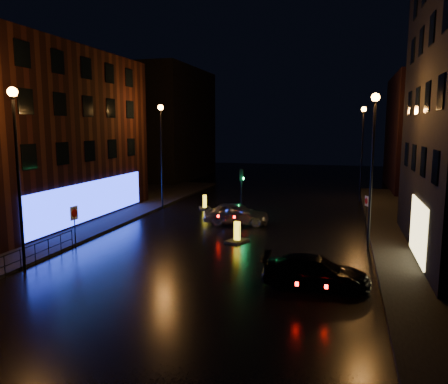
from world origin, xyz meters
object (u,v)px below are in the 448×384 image
(road_sign_left, at_px, (74,217))
(bollard_near, at_px, (237,237))
(traffic_signal, at_px, (241,207))
(silver_hatchback, at_px, (236,214))
(dark_sedan, at_px, (316,272))
(bollard_far, at_px, (205,206))
(road_sign_right, at_px, (366,204))

(road_sign_left, bearing_deg, bollard_near, 28.54)
(traffic_signal, bearing_deg, bollard_near, -78.38)
(silver_hatchback, height_order, bollard_near, silver_hatchback)
(dark_sedan, height_order, road_sign_left, road_sign_left)
(traffic_signal, height_order, bollard_far, traffic_signal)
(bollard_far, bearing_deg, road_sign_left, -127.82)
(silver_hatchback, xyz_separation_m, bollard_near, (1.16, -4.49, -0.49))
(silver_hatchback, distance_m, road_sign_right, 8.75)
(road_sign_left, distance_m, road_sign_right, 18.53)
(traffic_signal, height_order, road_sign_left, traffic_signal)
(traffic_signal, height_order, silver_hatchback, traffic_signal)
(traffic_signal, height_order, bollard_near, traffic_signal)
(bollard_near, xyz_separation_m, bollard_far, (-5.04, 9.39, -0.01))
(silver_hatchback, relative_size, bollard_far, 2.88)
(dark_sedan, xyz_separation_m, road_sign_right, (2.49, 12.35, 0.90))
(road_sign_right, bearing_deg, bollard_far, -34.93)
(traffic_signal, relative_size, road_sign_left, 1.50)
(bollard_far, bearing_deg, silver_hatchback, -74.73)
(silver_hatchback, relative_size, bollard_near, 2.75)
(traffic_signal, bearing_deg, road_sign_left, -119.49)
(traffic_signal, distance_m, bollard_near, 8.55)
(traffic_signal, relative_size, bollard_near, 2.15)
(dark_sedan, xyz_separation_m, bollard_near, (-4.88, 6.13, -0.39))
(dark_sedan, height_order, bollard_far, dark_sedan)
(road_sign_right, bearing_deg, traffic_signal, -33.95)
(road_sign_left, bearing_deg, dark_sedan, -5.16)
(silver_hatchback, xyz_separation_m, dark_sedan, (6.05, -10.62, -0.10))
(traffic_signal, xyz_separation_m, road_sign_left, (-6.70, -11.84, 1.22))
(bollard_near, bearing_deg, bollard_far, 138.34)
(bollard_near, bearing_deg, road_sign_right, 60.25)
(dark_sedan, height_order, road_sign_right, road_sign_right)
(dark_sedan, distance_m, road_sign_left, 13.61)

